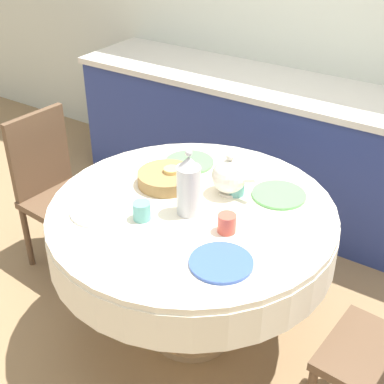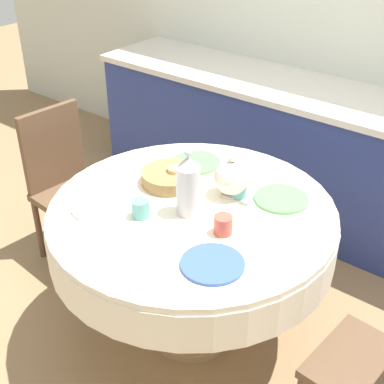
# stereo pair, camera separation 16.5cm
# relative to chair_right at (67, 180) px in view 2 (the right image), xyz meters

# --- Properties ---
(ground_plane) EXTENTS (12.00, 12.00, 0.00)m
(ground_plane) POSITION_rel_chair_right_xyz_m (0.99, -0.08, -0.50)
(ground_plane) COLOR #8E704C
(wall_back) EXTENTS (7.00, 0.05, 2.60)m
(wall_back) POSITION_rel_chair_right_xyz_m (0.99, 1.56, 0.80)
(wall_back) COLOR beige
(wall_back) RESTS_ON ground_plane
(kitchen_counter) EXTENTS (3.24, 0.64, 0.89)m
(kitchen_counter) POSITION_rel_chair_right_xyz_m (0.99, 1.22, -0.05)
(kitchen_counter) COLOR navy
(kitchen_counter) RESTS_ON ground_plane
(dining_table) EXTENTS (1.29, 1.29, 0.76)m
(dining_table) POSITION_rel_chair_right_xyz_m (0.99, -0.08, 0.13)
(dining_table) COLOR tan
(dining_table) RESTS_ON ground_plane
(chair_right) EXTENTS (0.43, 0.43, 0.91)m
(chair_right) POSITION_rel_chair_right_xyz_m (0.00, 0.00, 0.00)
(chair_right) COLOR brown
(chair_right) RESTS_ON ground_plane
(plate_near_left) EXTENTS (0.25, 0.25, 0.01)m
(plate_near_left) POSITION_rel_chair_right_xyz_m (0.67, -0.34, 0.26)
(plate_near_left) COLOR white
(plate_near_left) RESTS_ON dining_table
(cup_near_left) EXTENTS (0.08, 0.08, 0.08)m
(cup_near_left) POSITION_rel_chair_right_xyz_m (0.86, -0.28, 0.30)
(cup_near_left) COLOR #5BA39E
(cup_near_left) RESTS_ON dining_table
(plate_near_right) EXTENTS (0.25, 0.25, 0.01)m
(plate_near_right) POSITION_rel_chair_right_xyz_m (1.30, -0.35, 0.26)
(plate_near_right) COLOR #3856AD
(plate_near_right) RESTS_ON dining_table
(cup_near_right) EXTENTS (0.08, 0.08, 0.08)m
(cup_near_right) POSITION_rel_chair_right_xyz_m (1.21, -0.16, 0.30)
(cup_near_right) COLOR #CC4C3D
(cup_near_right) RESTS_ON dining_table
(plate_far_left) EXTENTS (0.25, 0.25, 0.01)m
(plate_far_left) POSITION_rel_chair_right_xyz_m (0.75, 0.25, 0.26)
(plate_far_left) COLOR #5BA85B
(plate_far_left) RESTS_ON dining_table
(cup_far_left) EXTENTS (0.08, 0.08, 0.08)m
(cup_far_left) POSITION_rel_chair_right_xyz_m (0.79, 0.04, 0.30)
(cup_far_left) COLOR #DBB766
(cup_far_left) RESTS_ON dining_table
(plate_far_right) EXTENTS (0.25, 0.25, 0.01)m
(plate_far_right) POSITION_rel_chair_right_xyz_m (1.27, 0.22, 0.26)
(plate_far_right) COLOR #5BA85B
(plate_far_right) RESTS_ON dining_table
(cup_far_right) EXTENTS (0.08, 0.08, 0.08)m
(cup_far_right) POSITION_rel_chair_right_xyz_m (1.09, 0.12, 0.30)
(cup_far_right) COLOR #5BA39E
(cup_far_right) RESTS_ON dining_table
(coffee_carafe) EXTENTS (0.10, 0.10, 0.31)m
(coffee_carafe) POSITION_rel_chair_right_xyz_m (1.00, -0.12, 0.39)
(coffee_carafe) COLOR #B2B2B7
(coffee_carafe) RESTS_ON dining_table
(teapot) EXTENTS (0.22, 0.16, 0.21)m
(teapot) POSITION_rel_chair_right_xyz_m (1.06, 0.11, 0.35)
(teapot) COLOR silver
(teapot) RESTS_ON dining_table
(bread_basket) EXTENTS (0.27, 0.27, 0.06)m
(bread_basket) POSITION_rel_chair_right_xyz_m (0.77, 0.02, 0.29)
(bread_basket) COLOR olive
(bread_basket) RESTS_ON dining_table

